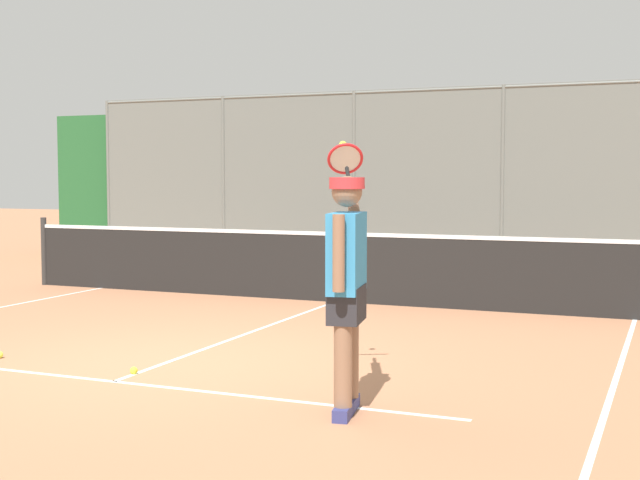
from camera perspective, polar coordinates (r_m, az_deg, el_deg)
name	(u,v)px	position (r m, az deg, el deg)	size (l,w,h in m)	color
ground_plane	(168,362)	(8.19, -9.99, -7.93)	(60.00, 60.00, 0.00)	#B27551
court_line_markings	(92,389)	(7.30, -14.75, -9.48)	(7.79, 9.15, 0.01)	white
fence_backdrop	(435,187)	(16.66, 7.54, 3.48)	(17.05, 1.37, 3.33)	slate
tennis_net	(335,266)	(11.83, 0.99, -1.73)	(10.01, 0.09, 1.07)	#2D2D2D
tennis_player	(347,275)	(6.21, 1.76, -2.28)	(0.65, 1.36, 2.01)	navy
tennis_ball_mid_court	(0,355)	(8.78, -20.32, -7.09)	(0.07, 0.07, 0.07)	#D6E042
tennis_ball_near_net	(134,371)	(7.76, -12.14, -8.39)	(0.07, 0.07, 0.07)	#CCDB33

